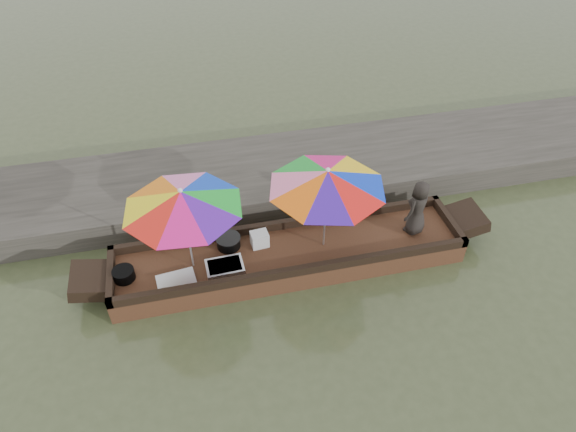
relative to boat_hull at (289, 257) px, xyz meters
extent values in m
plane|color=#3B4327|center=(0.00, 0.00, -0.17)|extent=(80.00, 80.00, 0.00)
cube|color=#2D2B26|center=(0.00, 2.20, 0.08)|extent=(22.00, 2.20, 0.50)
cube|color=#321D13|center=(0.00, 0.00, 0.00)|extent=(5.74, 1.20, 0.35)
cylinder|color=black|center=(-2.62, -0.03, 0.26)|extent=(0.34, 0.34, 0.18)
cube|color=silver|center=(-1.08, -0.18, 0.22)|extent=(0.60, 0.42, 0.09)
cube|color=silver|center=(-1.85, -0.31, 0.21)|extent=(0.63, 0.47, 0.06)
cylinder|color=black|center=(-0.95, 0.31, 0.27)|extent=(0.38, 0.38, 0.18)
cube|color=silver|center=(-0.45, 0.22, 0.30)|extent=(0.30, 0.24, 0.26)
imported|color=black|center=(2.16, -0.02, 0.68)|extent=(0.59, 0.54, 1.01)
camera|label=1|loc=(-1.36, -5.78, 6.13)|focal=32.00mm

